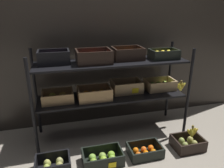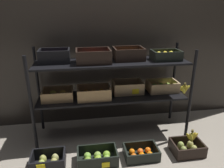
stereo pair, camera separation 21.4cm
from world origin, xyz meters
name	(u,v)px [view 1 (the left image)]	position (x,y,z in m)	size (l,w,h in m)	color
ground_plane	(112,132)	(0.00, 0.00, 0.00)	(10.00, 10.00, 0.00)	gray
storefront_wall	(103,34)	(0.00, 0.42, 1.10)	(4.03, 0.12, 2.19)	#2D2823
display_rack	(113,78)	(0.01, 0.01, 0.67)	(1.76, 0.47, 1.00)	black
crate_ground_pear	(53,166)	(-0.67, -0.47, 0.05)	(0.31, 0.23, 0.13)	black
crate_ground_apple_green	(103,158)	(-0.22, -0.48, 0.05)	(0.38, 0.24, 0.12)	black
crate_ground_tangerine	(145,151)	(0.21, -0.48, 0.04)	(0.33, 0.23, 0.11)	black
crate_ground_right_pear	(188,144)	(0.69, -0.48, 0.05)	(0.31, 0.24, 0.12)	black
banana_bunch_loose	(192,132)	(0.73, -0.49, 0.18)	(0.14, 0.04, 0.14)	brown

